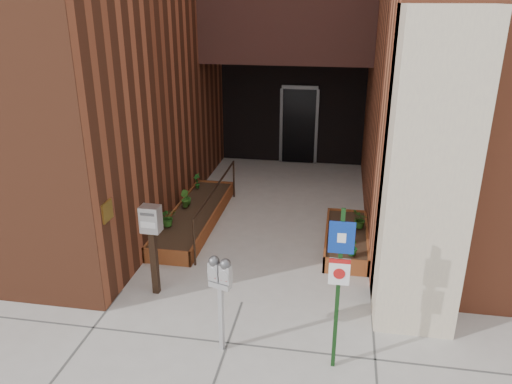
% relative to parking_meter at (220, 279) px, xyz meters
% --- Properties ---
extents(ground, '(80.00, 80.00, 0.00)m').
position_rel_parking_meter_xyz_m(ground, '(0.05, 1.13, -1.09)').
color(ground, '#9E9991').
rests_on(ground, ground).
extents(planter_left, '(0.90, 3.60, 0.30)m').
position_rel_parking_meter_xyz_m(planter_left, '(-1.50, 3.83, -0.96)').
color(planter_left, brown).
rests_on(planter_left, ground).
extents(planter_right, '(0.80, 2.20, 0.30)m').
position_rel_parking_meter_xyz_m(planter_right, '(1.65, 3.33, -0.96)').
color(planter_right, brown).
rests_on(planter_right, ground).
extents(handrail, '(0.04, 3.34, 0.90)m').
position_rel_parking_meter_xyz_m(handrail, '(-1.00, 3.78, -0.34)').
color(handrail, black).
rests_on(handrail, ground).
extents(parking_meter, '(0.33, 0.20, 1.41)m').
position_rel_parking_meter_xyz_m(parking_meter, '(0.00, 0.00, 0.00)').
color(parking_meter, '#B1B1B4').
rests_on(parking_meter, ground).
extents(sign_post, '(0.30, 0.07, 2.22)m').
position_rel_parking_meter_xyz_m(sign_post, '(1.50, -0.09, 0.28)').
color(sign_post, '#133513').
rests_on(sign_post, ground).
extents(payment_dropbox, '(0.31, 0.24, 1.52)m').
position_rel_parking_meter_xyz_m(payment_dropbox, '(-1.37, 1.17, 0.00)').
color(payment_dropbox, black).
rests_on(payment_dropbox, ground).
extents(shrub_left_a, '(0.45, 0.45, 0.37)m').
position_rel_parking_meter_xyz_m(shrub_left_a, '(-1.79, 3.01, -0.61)').
color(shrub_left_a, '#255B1A').
rests_on(shrub_left_a, planter_left).
extents(shrub_left_b, '(0.28, 0.28, 0.36)m').
position_rel_parking_meter_xyz_m(shrub_left_b, '(-1.76, 3.98, -0.61)').
color(shrub_left_b, '#2D621C').
rests_on(shrub_left_b, planter_left).
extents(shrub_left_c, '(0.25, 0.25, 0.32)m').
position_rel_parking_meter_xyz_m(shrub_left_c, '(-1.75, 4.13, -0.63)').
color(shrub_left_c, '#265D1A').
rests_on(shrub_left_c, planter_left).
extents(shrub_left_d, '(0.27, 0.27, 0.36)m').
position_rel_parking_meter_xyz_m(shrub_left_d, '(-1.80, 5.08, -0.61)').
color(shrub_left_d, '#1C601B').
rests_on(shrub_left_d, planter_left).
extents(shrub_right_a, '(0.22, 0.22, 0.32)m').
position_rel_parking_meter_xyz_m(shrub_right_a, '(1.74, 2.43, -0.63)').
color(shrub_right_a, '#1C6223').
rests_on(shrub_right_a, planter_right).
extents(shrub_right_b, '(0.21, 0.21, 0.37)m').
position_rel_parking_meter_xyz_m(shrub_right_b, '(1.40, 2.98, -0.61)').
color(shrub_right_b, '#1F4E16').
rests_on(shrub_right_b, planter_right).
extents(shrub_right_c, '(0.39, 0.39, 0.35)m').
position_rel_parking_meter_xyz_m(shrub_right_c, '(1.89, 3.54, -0.62)').
color(shrub_right_c, '#234F16').
rests_on(shrub_right_c, planter_right).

